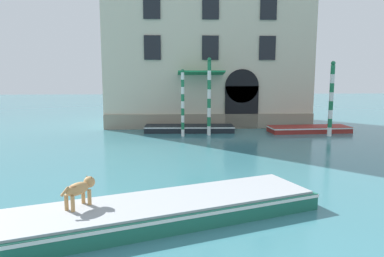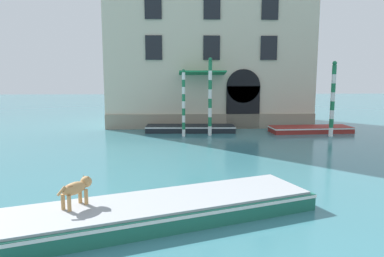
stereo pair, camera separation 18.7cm
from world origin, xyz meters
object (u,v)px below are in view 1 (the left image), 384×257
at_px(boat_foreground, 167,209).
at_px(boat_moored_near_palazzo, 189,128).
at_px(mooring_pole_0, 331,99).
at_px(dog_on_deck, 80,188).
at_px(boat_moored_far, 309,129).
at_px(mooring_pole_2, 183,103).
at_px(mooring_pole_1, 209,97).

distance_m(boat_foreground, boat_moored_near_palazzo, 14.27).
relative_size(boat_moored_near_palazzo, mooring_pole_0, 1.29).
bearing_deg(boat_foreground, dog_on_deck, 169.48).
bearing_deg(boat_moored_far, mooring_pole_0, -69.55).
bearing_deg(dog_on_deck, mooring_pole_0, -10.30).
distance_m(dog_on_deck, boat_moored_far, 17.82).
bearing_deg(dog_on_deck, boat_foreground, -47.68).
distance_m(boat_moored_near_palazzo, mooring_pole_2, 2.48).
height_order(dog_on_deck, mooring_pole_0, mooring_pole_0).
height_order(dog_on_deck, mooring_pole_1, mooring_pole_1).
xyz_separation_m(dog_on_deck, boat_moored_near_palazzo, (3.35, 14.58, -0.76)).
xyz_separation_m(boat_foreground, mooring_pole_0, (9.49, 12.17, 1.95)).
bearing_deg(mooring_pole_1, dog_on_deck, -108.65).
distance_m(dog_on_deck, boat_moored_near_palazzo, 14.98).
height_order(boat_foreground, mooring_pole_2, mooring_pole_2).
bearing_deg(boat_moored_near_palazzo, mooring_pole_1, -48.17).
xyz_separation_m(boat_moored_far, mooring_pole_0, (0.68, -1.52, 2.03)).
distance_m(dog_on_deck, mooring_pole_1, 14.02).
xyz_separation_m(boat_moored_far, mooring_pole_2, (-8.04, -1.16, 1.79)).
bearing_deg(boat_foreground, boat_moored_near_palazzo, 64.67).
xyz_separation_m(boat_foreground, dog_on_deck, (-2.11, -0.37, 0.70)).
distance_m(mooring_pole_0, mooring_pole_1, 7.17).
xyz_separation_m(mooring_pole_1, mooring_pole_2, (-1.58, -0.33, -0.34)).
relative_size(boat_moored_far, mooring_pole_1, 1.12).
height_order(boat_foreground, mooring_pole_1, mooring_pole_1).
bearing_deg(mooring_pole_1, boat_moored_near_palazzo, 129.50).
distance_m(dog_on_deck, mooring_pole_2, 13.25).
height_order(boat_foreground, boat_moored_near_palazzo, boat_foreground).
xyz_separation_m(mooring_pole_0, mooring_pole_2, (-8.72, 0.36, -0.24)).
height_order(dog_on_deck, boat_moored_near_palazzo, dog_on_deck).
relative_size(dog_on_deck, mooring_pole_0, 0.21).
height_order(dog_on_deck, boat_moored_far, dog_on_deck).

